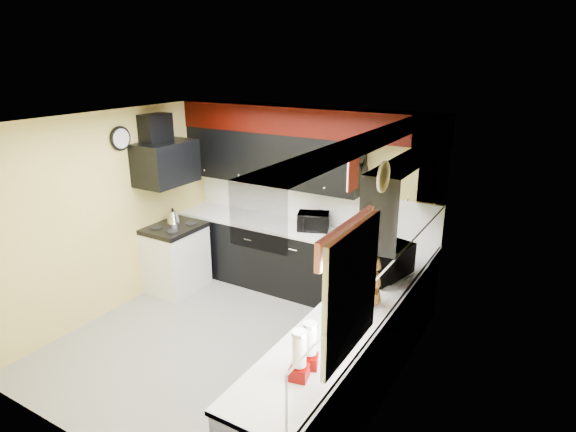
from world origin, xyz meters
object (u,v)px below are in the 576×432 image
object	(u,v)px
utensil_crock	(362,234)
toaster_oven	(313,221)
microwave	(383,261)
knife_block	(368,233)
kettle	(173,217)

from	to	relation	value
utensil_crock	toaster_oven	bearing A→B (deg)	178.28
microwave	utensil_crock	world-z (taller)	microwave
knife_block	kettle	xyz separation A→B (m)	(-2.56, -0.69, -0.04)
utensil_crock	knife_block	xyz separation A→B (m)	(0.07, 0.03, 0.02)
microwave	kettle	xyz separation A→B (m)	(-3.06, 0.17, -0.10)
microwave	utensil_crock	xyz separation A→B (m)	(-0.57, 0.83, -0.09)
toaster_oven	utensil_crock	distance (m)	0.69
toaster_oven	knife_block	size ratio (longest dim) A/B	2.02
utensil_crock	knife_block	size ratio (longest dim) A/B	0.77
utensil_crock	microwave	bearing A→B (deg)	-55.56
toaster_oven	knife_block	distance (m)	0.76
utensil_crock	kettle	distance (m)	2.58
utensil_crock	kettle	world-z (taller)	utensil_crock
microwave	knife_block	distance (m)	1.00
toaster_oven	microwave	world-z (taller)	microwave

